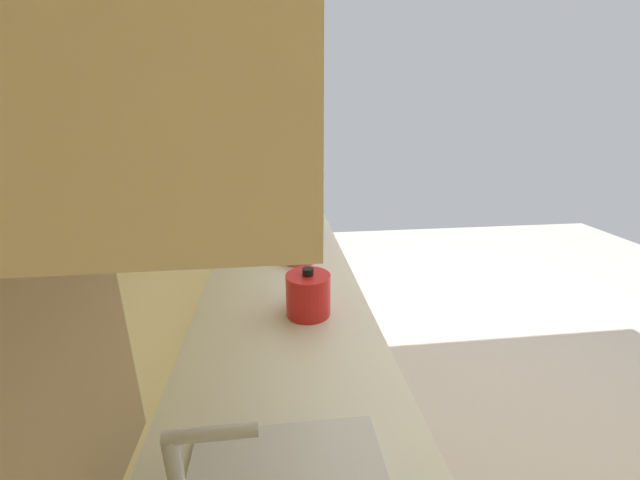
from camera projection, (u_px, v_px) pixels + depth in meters
ground_plane at (513, 385)px, 2.26m from camera, size 6.21×6.21×0.00m
wall_back at (193, 168)px, 1.62m from camera, size 4.00×0.12×2.69m
counter_run at (284, 393)px, 1.56m from camera, size 3.02×0.63×0.92m
upper_cabinets at (225, 37)px, 1.10m from camera, size 2.10×0.33×0.60m
window_back_wall at (40, 355)px, 0.45m from camera, size 0.42×0.02×0.63m
oven_range at (279, 244)px, 3.27m from camera, size 0.65×0.63×1.10m
microwave at (274, 207)px, 2.11m from camera, size 0.44×0.34×0.29m
bowl at (299, 254)px, 1.72m from camera, size 0.15×0.15×0.07m
kettle at (308, 294)px, 1.26m from camera, size 0.21×0.15×0.17m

